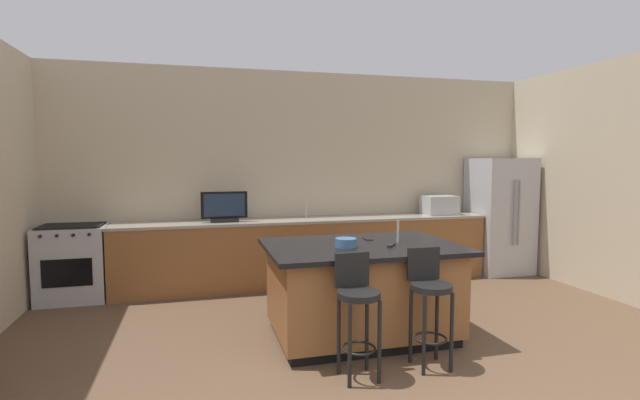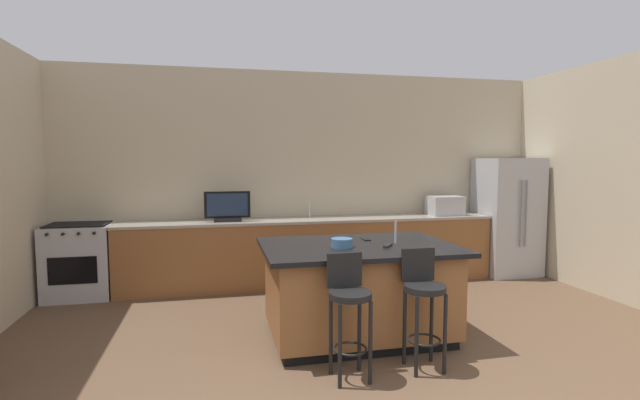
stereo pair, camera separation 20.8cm
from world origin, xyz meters
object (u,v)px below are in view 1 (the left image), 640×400
object	(u,v)px
microwave	(439,205)
fruit_bowl	(346,243)
tv_monitor	(224,208)
cell_phone	(368,239)
tv_remote	(391,245)
kitchen_island	(361,289)
bar_stool_left	(357,304)
refrigerator	(500,215)
range_oven	(73,263)
bar_stool_right	(429,296)

from	to	relation	value
microwave	fruit_bowl	distance (m)	3.02
tv_monitor	cell_phone	distance (m)	2.18
tv_remote	cell_phone	bearing A→B (deg)	138.00
kitchen_island	fruit_bowl	world-z (taller)	fruit_bowl
microwave	cell_phone	size ratio (longest dim) A/B	3.20
tv_remote	fruit_bowl	bearing A→B (deg)	-150.29
microwave	tv_monitor	world-z (taller)	tv_monitor
kitchen_island	microwave	bearing A→B (deg)	45.66
bar_stool_left	fruit_bowl	distance (m)	0.81
tv_monitor	refrigerator	bearing A→B (deg)	-0.15
microwave	cell_phone	world-z (taller)	microwave
refrigerator	range_oven	xyz separation A→B (m)	(-5.98, 0.06, -0.41)
refrigerator	cell_phone	bearing A→B (deg)	-148.93
bar_stool_left	bar_stool_right	xyz separation A→B (m)	(0.65, 0.04, 0.00)
refrigerator	fruit_bowl	size ratio (longest dim) A/B	8.73
refrigerator	bar_stool_right	bearing A→B (deg)	-134.14
refrigerator	microwave	world-z (taller)	refrigerator
tv_monitor	microwave	bearing A→B (deg)	0.94
kitchen_island	tv_monitor	size ratio (longest dim) A/B	3.10
microwave	cell_phone	distance (m)	2.52
kitchen_island	bar_stool_left	xyz separation A→B (m)	(-0.33, -0.81, 0.13)
microwave	bar_stool_right	size ratio (longest dim) A/B	0.49
refrigerator	tv_monitor	world-z (taller)	refrigerator
microwave	fruit_bowl	size ratio (longest dim) A/B	2.39
kitchen_island	cell_phone	world-z (taller)	cell_phone
bar_stool_right	fruit_bowl	distance (m)	0.92
range_oven	bar_stool_right	world-z (taller)	bar_stool_right
refrigerator	fruit_bowl	world-z (taller)	refrigerator
range_oven	cell_phone	distance (m)	3.66
tv_remote	kitchen_island	bearing A→B (deg)	-175.97
microwave	tv_remote	xyz separation A→B (m)	(-1.72, -2.17, -0.14)
bar_stool_left	microwave	bearing A→B (deg)	48.36
tv_monitor	bar_stool_left	world-z (taller)	tv_monitor
kitchen_island	bar_stool_right	size ratio (longest dim) A/B	1.87
range_oven	tv_remote	world-z (taller)	range_oven
cell_phone	fruit_bowl	bearing A→B (deg)	-133.75
kitchen_island	bar_stool_left	world-z (taller)	bar_stool_left
refrigerator	cell_phone	size ratio (longest dim) A/B	11.68
tv_monitor	fruit_bowl	xyz separation A→B (m)	(1.00, -2.06, -0.15)
kitchen_island	tv_remote	bearing A→B (deg)	-33.00
bar_stool_right	microwave	bearing A→B (deg)	59.81
kitchen_island	cell_phone	xyz separation A→B (m)	(0.16, 0.26, 0.45)
kitchen_island	cell_phone	size ratio (longest dim) A/B	12.34
refrigerator	tv_remote	size ratio (longest dim) A/B	10.30
range_oven	fruit_bowl	size ratio (longest dim) A/B	4.67
fruit_bowl	cell_phone	bearing A→B (deg)	45.46
refrigerator	range_oven	bearing A→B (deg)	179.41
microwave	refrigerator	bearing A→B (deg)	-3.61
kitchen_island	range_oven	world-z (taller)	range_oven
bar_stool_right	tv_remote	xyz separation A→B (m)	(-0.08, 0.62, 0.33)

